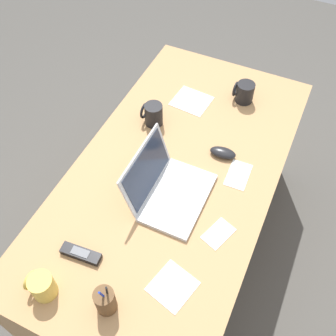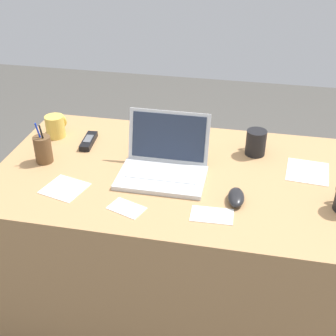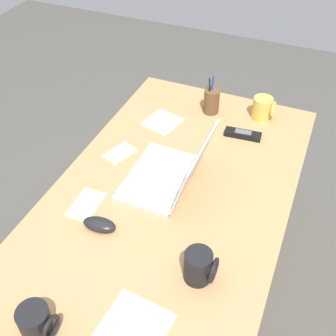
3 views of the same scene
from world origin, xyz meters
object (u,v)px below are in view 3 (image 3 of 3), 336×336
laptop (170,174)px  coffee_mug_white (199,266)px  computer_mouse (99,224)px  coffee_mug_tall (37,322)px  coffee_mug_spare (263,108)px  pen_holder (211,101)px  cordless_phone (243,134)px

laptop → coffee_mug_white: size_ratio=3.09×
computer_mouse → coffee_mug_tall: (0.38, 0.03, 0.03)m
coffee_mug_white → coffee_mug_tall: bearing=-45.9°
coffee_mug_spare → pen_holder: (0.04, -0.22, 0.01)m
coffee_mug_white → computer_mouse: bearing=-98.1°
coffee_mug_tall → pen_holder: (-1.16, 0.09, 0.01)m
coffee_mug_white → coffee_mug_spare: size_ratio=1.09×
coffee_mug_spare → cordless_phone: (0.17, -0.04, -0.04)m
computer_mouse → coffee_mug_spare: coffee_mug_spare is taller
laptop → coffee_mug_spare: (-0.54, 0.22, 0.01)m
computer_mouse → coffee_mug_spare: size_ratio=1.17×
laptop → coffee_mug_tall: 0.67m
laptop → cordless_phone: 0.42m
coffee_mug_white → pen_holder: 0.87m
laptop → computer_mouse: (0.29, -0.13, -0.03)m
pen_holder → coffee_mug_white: bearing=15.9°
coffee_mug_tall → pen_holder: bearing=175.3°
laptop → coffee_mug_white: bearing=34.5°
computer_mouse → pen_holder: size_ratio=0.66×
cordless_phone → pen_holder: 0.22m
laptop → pen_holder: size_ratio=1.92×
computer_mouse → coffee_mug_tall: coffee_mug_tall is taller
laptop → coffee_mug_tall: size_ratio=3.30×
coffee_mug_white → coffee_mug_tall: (0.32, -0.33, -0.00)m
coffee_mug_white → coffee_mug_spare: bearing=-178.9°
laptop → cordless_phone: size_ratio=2.15×
coffee_mug_tall → cordless_phone: coffee_mug_tall is taller
coffee_mug_tall → pen_holder: size_ratio=0.58×
computer_mouse → pen_holder: pen_holder is taller
coffee_mug_tall → cordless_phone: bearing=165.1°
laptop → cordless_phone: laptop is taller
computer_mouse → coffee_mug_tall: bearing=0.1°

